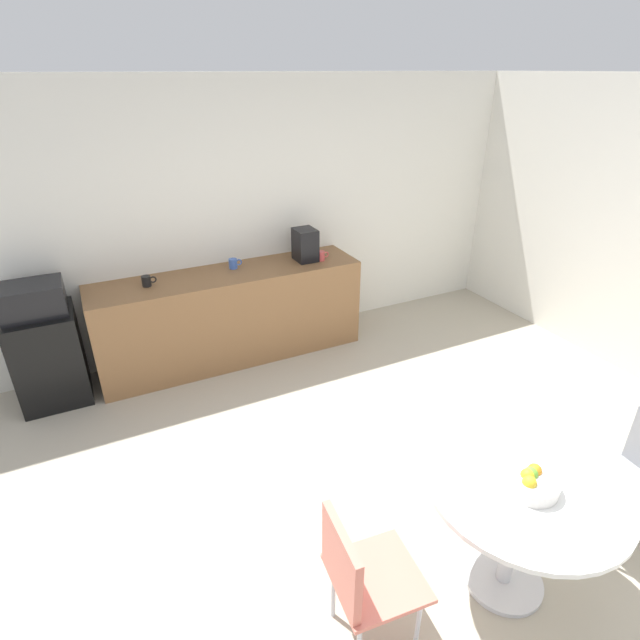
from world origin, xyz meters
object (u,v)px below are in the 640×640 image
(fruit_bowl, at_px, (532,482))
(mug_red, at_px, (321,256))
(microwave, at_px, (33,299))
(coffee_maker, at_px, (305,245))
(round_table, at_px, (521,506))
(mug_white, at_px, (147,281))
(mini_fridge, at_px, (49,357))
(mug_green, at_px, (233,264))
(chair_coral, at_px, (359,572))

(fruit_bowl, height_order, mug_red, mug_red)
(microwave, xyz_separation_m, coffee_maker, (2.43, 0.00, 0.10))
(fruit_bowl, distance_m, coffee_maker, 3.15)
(microwave, relative_size, mug_red, 3.72)
(round_table, xyz_separation_m, mug_white, (-1.33, 3.12, 0.36))
(mini_fridge, height_order, mug_green, mug_green)
(mug_green, bearing_deg, coffee_maker, -7.74)
(chair_coral, distance_m, mug_red, 3.23)
(mug_red, bearing_deg, coffee_maker, 151.23)
(mug_green, relative_size, coffee_maker, 0.40)
(fruit_bowl, xyz_separation_m, coffee_maker, (0.21, 3.13, 0.27))
(microwave, height_order, round_table, microwave)
(fruit_bowl, bearing_deg, chair_coral, 172.61)
(microwave, bearing_deg, round_table, -54.35)
(chair_coral, relative_size, mug_white, 6.43)
(fruit_bowl, height_order, coffee_maker, coffee_maker)
(mini_fridge, relative_size, round_table, 0.82)
(mug_green, xyz_separation_m, coffee_maker, (0.72, -0.10, 0.11))
(mini_fridge, bearing_deg, mug_red, -1.70)
(chair_coral, xyz_separation_m, fruit_bowl, (0.91, -0.12, 0.27))
(mini_fridge, bearing_deg, microwave, 0.00)
(coffee_maker, bearing_deg, round_table, -93.80)
(round_table, xyz_separation_m, mug_green, (-0.51, 3.20, 0.36))
(microwave, distance_m, round_table, 3.84)
(round_table, relative_size, chair_coral, 1.22)
(mini_fridge, relative_size, chair_coral, 1.00)
(microwave, relative_size, mug_white, 3.72)
(microwave, xyz_separation_m, fruit_bowl, (2.22, -3.13, -0.17))
(chair_coral, xyz_separation_m, mug_green, (0.41, 3.11, 0.43))
(mini_fridge, height_order, fruit_bowl, fruit_bowl)
(chair_coral, bearing_deg, round_table, -5.66)
(round_table, relative_size, mug_red, 7.84)
(fruit_bowl, bearing_deg, mug_red, 83.45)
(fruit_bowl, relative_size, mug_green, 2.03)
(fruit_bowl, bearing_deg, mug_green, 98.88)
(mini_fridge, relative_size, coffee_maker, 2.58)
(mini_fridge, distance_m, coffee_maker, 2.52)
(coffee_maker, bearing_deg, mug_green, 172.26)
(round_table, distance_m, mug_white, 3.41)
(round_table, bearing_deg, mug_green, 99.07)
(chair_coral, bearing_deg, mini_fridge, 113.45)
(coffee_maker, bearing_deg, mug_red, -28.77)
(mug_white, bearing_deg, mug_green, 5.93)
(microwave, xyz_separation_m, mug_white, (0.90, 0.01, -0.01))
(mini_fridge, xyz_separation_m, mug_red, (2.57, -0.08, 0.53))
(microwave, bearing_deg, mini_fridge, 0.00)
(mug_white, bearing_deg, coffee_maker, -0.46)
(chair_coral, distance_m, coffee_maker, 3.26)
(round_table, relative_size, coffee_maker, 3.16)
(chair_coral, xyz_separation_m, mug_red, (1.26, 2.94, 0.43))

